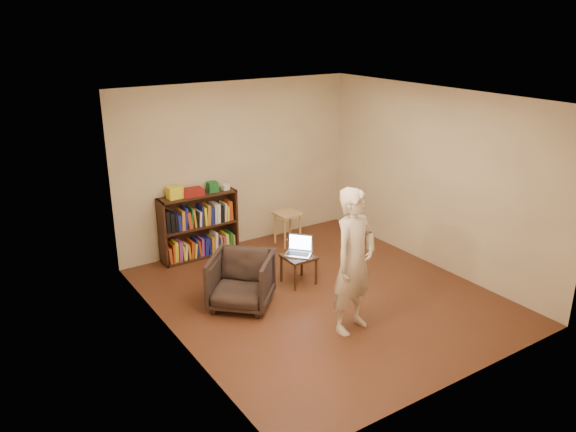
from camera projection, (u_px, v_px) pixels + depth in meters
floor at (321, 296)px, 7.44m from camera, size 4.50×4.50×0.00m
ceiling at (326, 98)px, 6.57m from camera, size 4.50×4.50×0.00m
wall_back at (237, 165)px, 8.78m from camera, size 4.00×0.00×4.00m
wall_left at (173, 235)px, 5.97m from camera, size 0.00×4.50×4.50m
wall_right at (435, 179)px, 8.04m from camera, size 0.00×4.50×4.50m
bookshelf at (199, 229)px, 8.54m from camera, size 1.20×0.30×1.00m
box_yellow at (175, 192)px, 8.13m from camera, size 0.22×0.17×0.18m
red_cloth at (192, 192)px, 8.27m from camera, size 0.33×0.25×0.10m
box_green at (213, 187)px, 8.45m from camera, size 0.16×0.16×0.15m
box_white at (225, 187)px, 8.55m from camera, size 0.12×0.12×0.08m
stool at (288, 219)px, 8.99m from camera, size 0.37×0.37×0.54m
armchair at (241, 281)px, 7.09m from camera, size 1.06×1.06×0.69m
side_table at (299, 260)px, 7.70m from camera, size 0.40×0.40×0.41m
laptop at (299, 250)px, 7.72m from camera, size 0.42×0.43×0.26m
person at (354, 261)px, 6.38m from camera, size 0.71×0.55×1.74m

